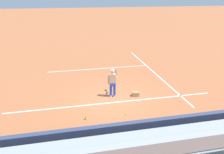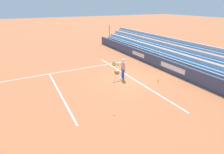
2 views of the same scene
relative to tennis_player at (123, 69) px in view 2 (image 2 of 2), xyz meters
The scene contains 15 objects.
ground_plane 0.94m from the tennis_player, 100.30° to the right, with size 160.00×160.00×0.00m, color #B7663D.
court_baseline_white 1.20m from the tennis_player, 93.86° to the right, with size 12.00×0.10×0.01m, color white.
court_sideline_white 5.57m from the tennis_player, 42.41° to the left, with size 0.10×12.00×0.01m, color white.
court_service_line_white 5.28m from the tennis_player, 90.59° to the left, with size 8.22×0.10×0.01m, color white.
back_wall_sponsor_board 4.59m from the tennis_player, 90.62° to the right, with size 27.57×0.25×1.10m.
bleacher_stand 6.41m from the tennis_player, 90.48° to the right, with size 26.19×2.40×2.95m.
tennis_player is the anchor object (origin of this frame).
ball_box_cardboard 1.58m from the tennis_player, ahead, with size 0.40×0.30×0.26m, color #A87F51.
tennis_ball_toward_net 2.27m from the tennis_player, behind, with size 0.07×0.07×0.07m, color #CCE533.
tennis_ball_by_box 2.90m from the tennis_player, 39.76° to the left, with size 0.07×0.07×0.07m, color #CCE533.
tennis_ball_far_right 4.03m from the tennis_player, 21.85° to the right, with size 0.07×0.07×0.07m, color #CCE533.
tennis_ball_near_player 5.30m from the tennis_player, 143.60° to the left, with size 0.07×0.07×0.07m, color #CCE533.
tennis_ball_far_left 2.39m from the tennis_player, 84.36° to the right, with size 0.07×0.07×0.07m, color #CCE533.
tennis_ball_stray_back 1.98m from the tennis_player, 57.64° to the left, with size 0.07×0.07×0.07m, color #CCE533.
water_bottle 3.02m from the tennis_player, 129.19° to the right, with size 0.07×0.07×0.22m, color yellow.
Camera 2 is at (-11.38, 7.36, 5.76)m, focal length 28.00 mm.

